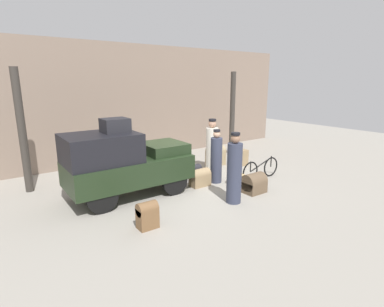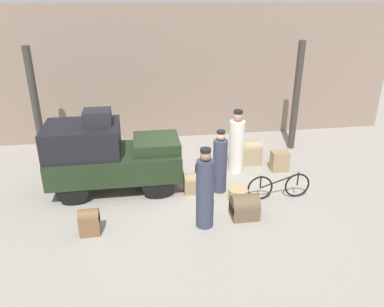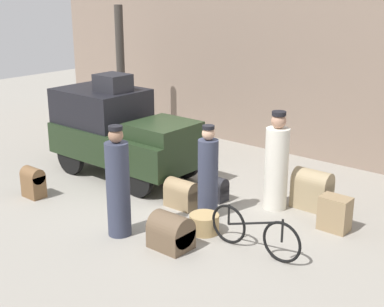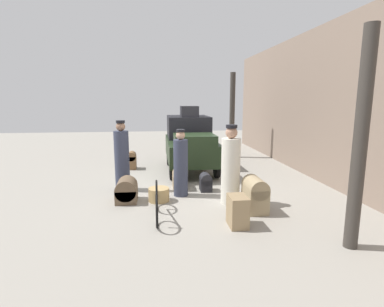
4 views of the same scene
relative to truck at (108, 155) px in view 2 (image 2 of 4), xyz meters
name	(u,v)px [view 2 (image 2 of 4)]	position (x,y,z in m)	size (l,w,h in m)	color
ground_plane	(186,190)	(1.95, -0.38, -0.98)	(30.00, 30.00, 0.00)	gray
station_building_facade	(169,74)	(1.95, 3.69, 1.27)	(16.00, 0.15, 4.50)	gray
canopy_pillar_left	(36,108)	(-2.08, 1.99, 0.76)	(0.22, 0.22, 3.48)	#38332D
canopy_pillar_right	(296,97)	(5.84, 1.99, 0.76)	(0.22, 0.22, 3.48)	#38332D
truck	(108,155)	(0.00, 0.00, 0.00)	(3.33, 1.56, 1.81)	black
bicycle	(279,186)	(4.21, -1.15, -0.64)	(1.62, 0.04, 0.69)	black
wicker_basket	(238,194)	(3.19, -1.10, -0.82)	(0.50, 0.50, 0.32)	tan
porter_carrying_trunk	(220,164)	(2.82, -0.55, -0.21)	(0.36, 0.36, 1.68)	#33384C
porter_lifting_near_truck	(237,144)	(3.55, 0.54, -0.14)	(0.43, 0.43, 1.83)	silver
porter_with_bicycle	(205,192)	(2.15, -2.05, -0.12)	(0.39, 0.39, 1.86)	#33384C
trunk_barrel_dark	(245,207)	(3.12, -1.86, -0.72)	(0.62, 0.49, 0.57)	brown
suitcase_black_upright	(249,152)	(4.08, 0.96, -0.59)	(0.69, 0.42, 0.75)	#9E8966
suitcase_tan_flat	(203,172)	(2.50, 0.14, -0.74)	(0.38, 0.30, 0.47)	#232328
suitcase_small_leather	(89,221)	(-0.35, -2.01, -0.66)	(0.43, 0.30, 0.60)	brown
trunk_umber_medium	(196,183)	(2.19, -0.54, -0.71)	(0.61, 0.35, 0.54)	#937A56
trunk_large_brown	(280,161)	(4.81, 0.37, -0.68)	(0.50, 0.34, 0.59)	#937A56
trunk_on_truck_roof	(97,117)	(-0.17, 0.00, 1.02)	(0.66, 0.59, 0.36)	#232328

